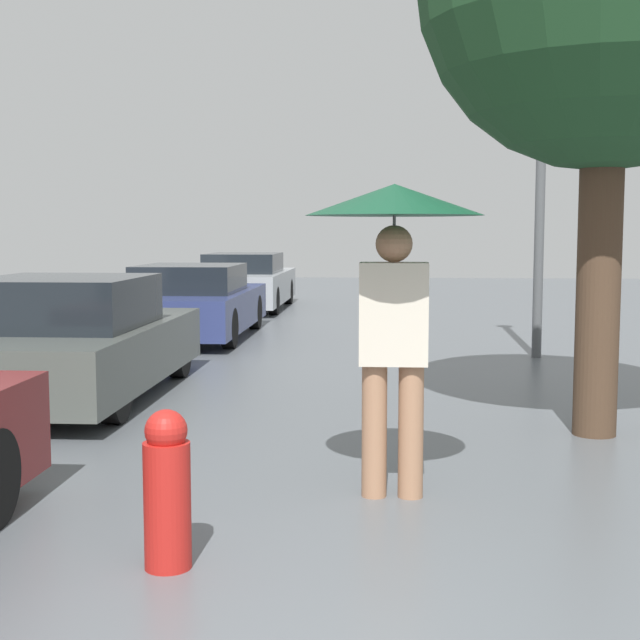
{
  "coord_description": "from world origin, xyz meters",
  "views": [
    {
      "loc": [
        -0.14,
        -2.31,
        1.71
      ],
      "look_at": [
        -0.53,
        3.3,
        1.14
      ],
      "focal_mm": 50.0,
      "sensor_mm": 36.0,
      "label": 1
    }
  ],
  "objects_px": {
    "parked_car_third": "(193,303)",
    "fire_hydrant": "(167,490)",
    "pedestrian": "(394,251)",
    "parked_car_farthest": "(245,283)",
    "parked_car_second": "(70,342)",
    "street_lamp": "(542,127)"
  },
  "relations": [
    {
      "from": "parked_car_third",
      "to": "fire_hydrant",
      "type": "relative_size",
      "value": 5.15
    },
    {
      "from": "parked_car_third",
      "to": "parked_car_farthest",
      "type": "distance_m",
      "value": 5.26
    },
    {
      "from": "parked_car_second",
      "to": "parked_car_third",
      "type": "xyz_separation_m",
      "value": [
        0.17,
        5.14,
        -0.02
      ]
    },
    {
      "from": "parked_car_second",
      "to": "parked_car_third",
      "type": "distance_m",
      "value": 5.14
    },
    {
      "from": "parked_car_second",
      "to": "parked_car_third",
      "type": "relative_size",
      "value": 0.96
    },
    {
      "from": "pedestrian",
      "to": "parked_car_farthest",
      "type": "bearing_deg",
      "value": 102.66
    },
    {
      "from": "street_lamp",
      "to": "parked_car_third",
      "type": "bearing_deg",
      "value": 159.59
    },
    {
      "from": "pedestrian",
      "to": "fire_hydrant",
      "type": "height_order",
      "value": "pedestrian"
    },
    {
      "from": "fire_hydrant",
      "to": "parked_car_second",
      "type": "bearing_deg",
      "value": 115.04
    },
    {
      "from": "street_lamp",
      "to": "fire_hydrant",
      "type": "xyz_separation_m",
      "value": [
        -3.15,
        -7.77,
        -2.65
      ]
    },
    {
      "from": "pedestrian",
      "to": "street_lamp",
      "type": "relative_size",
      "value": 0.39
    },
    {
      "from": "parked_car_third",
      "to": "fire_hydrant",
      "type": "xyz_separation_m",
      "value": [
        1.94,
        -9.67,
        -0.15
      ]
    },
    {
      "from": "pedestrian",
      "to": "parked_car_third",
      "type": "distance_m",
      "value": 8.98
    },
    {
      "from": "parked_car_second",
      "to": "parked_car_farthest",
      "type": "xyz_separation_m",
      "value": [
        0.2,
        10.4,
        0.0
      ]
    },
    {
      "from": "pedestrian",
      "to": "parked_car_third",
      "type": "bearing_deg",
      "value": 110.28
    },
    {
      "from": "parked_car_second",
      "to": "street_lamp",
      "type": "distance_m",
      "value": 6.67
    },
    {
      "from": "pedestrian",
      "to": "street_lamp",
      "type": "bearing_deg",
      "value": 72.76
    },
    {
      "from": "pedestrian",
      "to": "street_lamp",
      "type": "distance_m",
      "value": 6.93
    },
    {
      "from": "pedestrian",
      "to": "parked_car_farthest",
      "type": "relative_size",
      "value": 0.45
    },
    {
      "from": "parked_car_third",
      "to": "street_lamp",
      "type": "xyz_separation_m",
      "value": [
        5.1,
        -1.9,
        2.51
      ]
    },
    {
      "from": "fire_hydrant",
      "to": "street_lamp",
      "type": "bearing_deg",
      "value": 67.91
    },
    {
      "from": "parked_car_second",
      "to": "fire_hydrant",
      "type": "distance_m",
      "value": 5.01
    }
  ]
}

